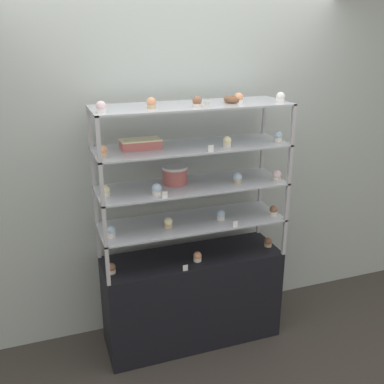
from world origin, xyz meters
TOP-DOWN VIEW (x-y plane):
  - ground_plane at (0.00, 0.00)m, footprint 20.00×20.00m
  - back_wall at (0.00, 0.36)m, footprint 8.00×0.05m
  - display_base at (0.00, 0.00)m, footprint 1.31×0.43m
  - display_riser_lower at (0.00, 0.00)m, footprint 1.31×0.43m
  - display_riser_middle at (0.00, 0.00)m, footprint 1.31×0.43m
  - display_riser_upper at (0.00, 0.00)m, footprint 1.31×0.43m
  - display_riser_top at (0.00, 0.00)m, footprint 1.31×0.43m
  - layer_cake_centerpiece at (-0.10, 0.07)m, footprint 0.18×0.18m
  - sheet_cake_frosted at (-0.34, 0.04)m, footprint 0.26×0.14m
  - cupcake_0 at (-0.60, -0.05)m, footprint 0.06×0.06m
  - cupcake_1 at (0.01, -0.09)m, footprint 0.06×0.06m
  - cupcake_2 at (0.60, -0.05)m, footprint 0.06×0.06m
  - price_tag_0 at (-0.12, -0.19)m, footprint 0.04×0.00m
  - cupcake_3 at (-0.59, -0.06)m, footprint 0.06×0.06m
  - cupcake_4 at (-0.19, -0.05)m, footprint 0.06×0.06m
  - cupcake_5 at (0.20, -0.04)m, footprint 0.06×0.06m
  - cupcake_6 at (0.60, -0.10)m, footprint 0.06×0.06m
  - price_tag_1 at (0.25, -0.19)m, footprint 0.04×0.00m
  - cupcake_7 at (-0.60, -0.03)m, footprint 0.06×0.06m
  - cupcake_8 at (-0.28, -0.11)m, footprint 0.06×0.06m
  - cupcake_9 at (0.31, -0.07)m, footprint 0.06×0.06m
  - cupcake_10 at (0.60, -0.11)m, footprint 0.06×0.06m
  - price_tag_2 at (-0.25, -0.19)m, footprint 0.04×0.00m
  - cupcake_11 at (-0.61, -0.09)m, footprint 0.06×0.06m
  - cupcake_12 at (0.21, -0.11)m, footprint 0.06×0.06m
  - cupcake_13 at (0.60, -0.09)m, footprint 0.06×0.06m
  - price_tag_3 at (0.06, -0.19)m, footprint 0.04×0.00m
  - cupcake_14 at (-0.60, -0.11)m, footprint 0.06×0.06m
  - cupcake_15 at (-0.29, -0.06)m, footprint 0.06×0.06m
  - cupcake_16 at (-0.01, -0.11)m, footprint 0.06×0.06m
  - cupcake_17 at (0.31, -0.05)m, footprint 0.06×0.06m
  - cupcake_18 at (0.59, -0.11)m, footprint 0.06×0.06m
  - price_tag_4 at (0.03, -0.19)m, footprint 0.04×0.00m
  - donut_glazed at (0.29, -0.01)m, footprint 0.13×0.13m

SIDE VIEW (x-z plane):
  - ground_plane at x=0.00m, z-range 0.00..0.00m
  - display_base at x=0.00m, z-range 0.00..0.71m
  - price_tag_0 at x=-0.12m, z-range 0.71..0.76m
  - cupcake_0 at x=-0.60m, z-range 0.71..0.78m
  - cupcake_1 at x=0.01m, z-range 0.71..0.78m
  - cupcake_2 at x=0.60m, z-range 0.71..0.78m
  - display_riser_lower at x=0.00m, z-range 0.83..1.11m
  - price_tag_1 at x=0.25m, z-range 0.99..1.03m
  - cupcake_3 at x=-0.59m, z-range 0.99..1.06m
  - cupcake_4 at x=-0.19m, z-range 0.99..1.06m
  - cupcake_5 at x=0.20m, z-range 0.99..1.06m
  - cupcake_6 at x=0.60m, z-range 0.99..1.06m
  - display_riser_middle at x=0.00m, z-range 1.11..1.38m
  - price_tag_2 at x=-0.25m, z-range 1.26..1.31m
  - cupcake_7 at x=-0.60m, z-range 1.26..1.34m
  - cupcake_8 at x=-0.28m, z-range 1.26..1.34m
  - cupcake_9 at x=0.31m, z-range 1.26..1.34m
  - cupcake_10 at x=0.60m, z-range 1.26..1.34m
  - back_wall at x=0.00m, z-range 0.00..2.60m
  - layer_cake_centerpiece at x=-0.10m, z-range 1.27..1.39m
  - display_riser_upper at x=0.00m, z-range 1.38..1.66m
  - price_tag_3 at x=0.06m, z-range 1.54..1.58m
  - sheet_cake_frosted at x=-0.34m, z-range 1.54..1.60m
  - cupcake_11 at x=-0.61m, z-range 1.54..1.61m
  - cupcake_12 at x=0.21m, z-range 1.54..1.61m
  - cupcake_13 at x=0.60m, z-range 1.54..1.61m
  - display_riser_top at x=0.00m, z-range 1.66..1.94m
  - donut_glazed at x=0.29m, z-range 1.82..1.86m
  - price_tag_4 at x=0.03m, z-range 1.82..1.86m
  - cupcake_14 at x=-0.60m, z-range 1.81..1.88m
  - cupcake_15 at x=-0.29m, z-range 1.81..1.88m
  - cupcake_16 at x=-0.01m, z-range 1.81..1.88m
  - cupcake_17 at x=0.31m, z-range 1.81..1.88m
  - cupcake_18 at x=0.59m, z-range 1.81..1.88m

